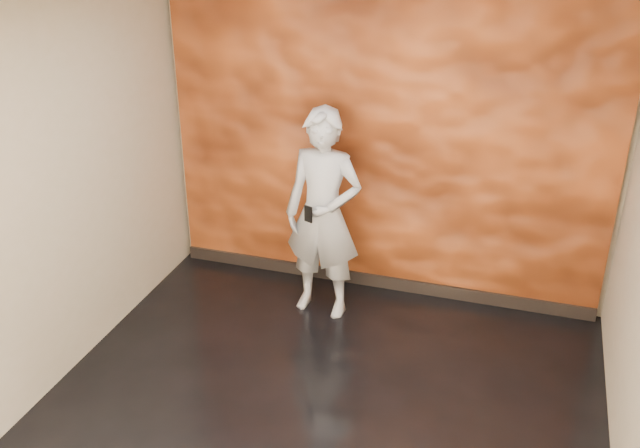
% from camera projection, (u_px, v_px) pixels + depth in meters
% --- Properties ---
extents(room, '(4.02, 4.02, 2.81)m').
position_uv_depth(room, '(314.00, 243.00, 4.49)').
color(room, black).
rests_on(room, ground).
extents(feature_wall, '(3.90, 0.06, 2.75)m').
position_uv_depth(feature_wall, '(384.00, 147.00, 6.18)').
color(feature_wall, orange).
rests_on(feature_wall, ground).
extents(baseboard, '(3.90, 0.04, 0.12)m').
position_uv_depth(baseboard, '(378.00, 281.00, 6.72)').
color(baseboard, black).
rests_on(baseboard, ground).
extents(man, '(0.71, 0.49, 1.85)m').
position_uv_depth(man, '(323.00, 215.00, 6.00)').
color(man, '#90969D').
rests_on(man, ground).
extents(phone, '(0.07, 0.04, 0.14)m').
position_uv_depth(phone, '(308.00, 214.00, 5.73)').
color(phone, black).
rests_on(phone, man).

